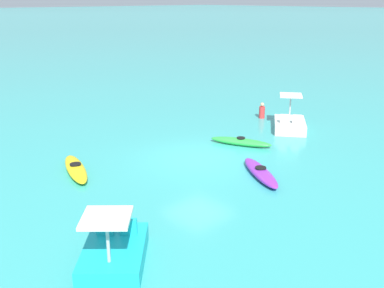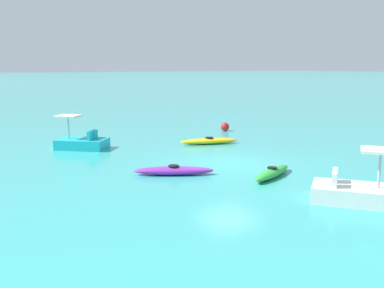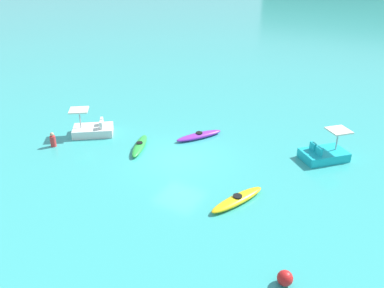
# 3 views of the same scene
# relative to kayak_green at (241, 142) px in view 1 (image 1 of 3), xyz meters

# --- Properties ---
(ground_plane) EXTENTS (600.00, 600.00, 0.00)m
(ground_plane) POSITION_rel_kayak_green_xyz_m (2.69, -0.01, -0.16)
(ground_plane) COLOR #38ADA8
(kayak_green) EXTENTS (1.67, 2.83, 0.37)m
(kayak_green) POSITION_rel_kayak_green_xyz_m (0.00, 0.00, 0.00)
(kayak_green) COLOR green
(kayak_green) RESTS_ON ground_plane
(kayak_purple) EXTENTS (2.13, 2.94, 0.37)m
(kayak_purple) POSITION_rel_kayak_green_xyz_m (2.30, 2.92, 0.00)
(kayak_purple) COLOR purple
(kayak_purple) RESTS_ON ground_plane
(kayak_yellow) EXTENTS (1.69, 3.16, 0.37)m
(kayak_yellow) POSITION_rel_kayak_green_xyz_m (7.12, -2.19, 0.00)
(kayak_yellow) COLOR yellow
(kayak_yellow) RESTS_ON ground_plane
(pedal_boat_cyan) EXTENTS (2.74, 2.78, 1.68)m
(pedal_boat_cyan) POSITION_rel_kayak_green_xyz_m (9.52, 3.96, 0.17)
(pedal_boat_cyan) COLOR #19B7C6
(pedal_boat_cyan) RESTS_ON ground_plane
(pedal_boat_white) EXTENTS (2.82, 2.65, 1.68)m
(pedal_boat_white) POSITION_rel_kayak_green_xyz_m (-3.67, 0.10, 0.17)
(pedal_boat_white) COLOR white
(pedal_boat_white) RESTS_ON ground_plane
(person_near_shore) EXTENTS (0.34, 0.34, 0.88)m
(person_near_shore) POSITION_rel_kayak_green_xyz_m (-4.50, -2.31, 0.22)
(person_near_shore) COLOR red
(person_near_shore) RESTS_ON ground_plane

